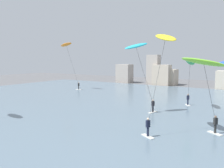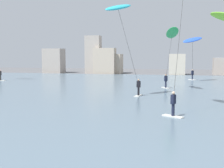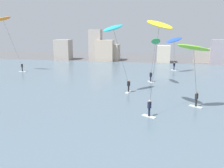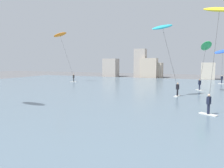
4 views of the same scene
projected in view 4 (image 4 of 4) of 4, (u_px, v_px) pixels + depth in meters
The scene contains 7 objects.
water_bay at pixel (171, 93), 28.48m from camera, with size 84.00×52.00×0.10m, color slate.
far_shore_buildings at pixel (166, 68), 56.27m from camera, with size 42.11×5.43×7.88m.
kitesurfer_green at pixel (206, 49), 28.87m from camera, with size 2.06×4.52×7.07m.
kitesurfer_orange at pixel (61, 38), 43.54m from camera, with size 4.92×2.27×10.34m.
kitesurfer_yellow at pixel (218, 18), 17.60m from camera, with size 3.12×4.15×9.16m.
kitesurfer_blue at pixel (223, 53), 37.60m from camera, with size 3.56×5.34×6.77m.
kitesurfer_cyan at pixel (164, 34), 24.68m from camera, with size 3.46×3.49×8.82m.
Camera 4 is at (3.36, 1.96, 4.24)m, focal length 34.04 mm.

